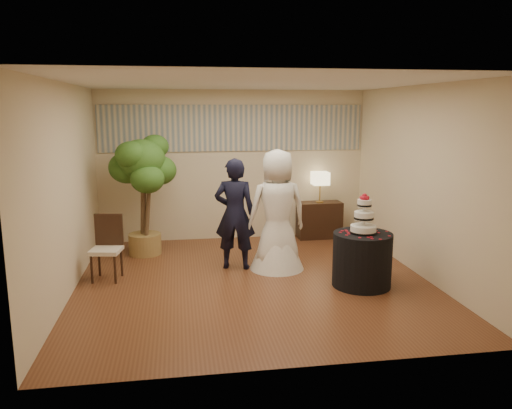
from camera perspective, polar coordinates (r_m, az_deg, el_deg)
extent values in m
cube|color=brown|center=(7.32, -0.29, -8.72)|extent=(5.00, 5.00, 0.00)
cube|color=white|center=(6.90, -0.31, 13.76)|extent=(5.00, 5.00, 0.00)
cube|color=beige|center=(9.43, -2.59, 4.47)|extent=(5.00, 0.06, 2.80)
cube|color=beige|center=(4.56, 4.43, -2.55)|extent=(5.00, 0.06, 2.80)
cube|color=beige|center=(7.05, -20.84, 1.56)|extent=(0.06, 5.00, 2.80)
cube|color=beige|center=(7.75, 18.32, 2.51)|extent=(0.06, 5.00, 2.80)
cube|color=#A2A195|center=(9.36, -2.61, 8.72)|extent=(4.90, 0.02, 0.85)
imported|color=black|center=(7.67, -2.43, -1.09)|extent=(0.71, 0.55, 1.73)
imported|color=white|center=(7.63, 2.44, -0.63)|extent=(0.98, 0.92, 1.86)
cylinder|color=black|center=(7.17, 12.02, -6.18)|extent=(0.88, 0.88, 0.76)
cube|color=black|center=(9.67, 7.24, -1.77)|extent=(0.85, 0.39, 0.70)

